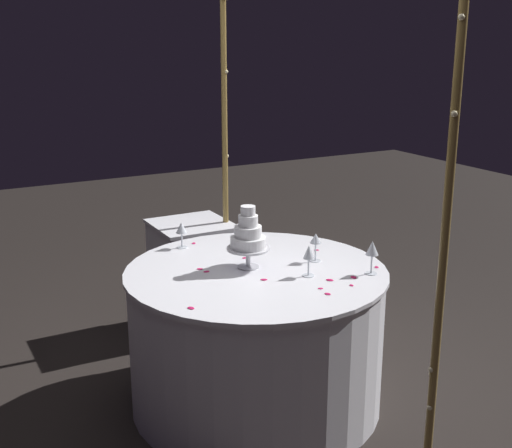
# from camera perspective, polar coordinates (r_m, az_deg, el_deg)

# --- Properties ---
(ground_plane) EXTENTS (12.00, 12.00, 0.00)m
(ground_plane) POSITION_cam_1_polar(r_m,az_deg,el_deg) (3.71, 0.00, -14.82)
(ground_plane) COLOR black
(decorative_arch) EXTENTS (2.00, 0.06, 2.13)m
(decorative_arch) POSITION_cam_1_polar(r_m,az_deg,el_deg) (3.39, 4.62, 7.28)
(decorative_arch) COLOR olive
(decorative_arch) RESTS_ON ground
(main_table) EXTENTS (1.34, 1.34, 0.75)m
(main_table) POSITION_cam_1_polar(r_m,az_deg,el_deg) (3.54, 0.00, -9.61)
(main_table) COLOR white
(main_table) RESTS_ON ground
(side_table) EXTENTS (0.49, 0.49, 0.72)m
(side_table) POSITION_cam_1_polar(r_m,az_deg,el_deg) (4.46, -5.44, -4.35)
(side_table) COLOR white
(side_table) RESTS_ON ground
(tiered_cake) EXTENTS (0.22, 0.22, 0.33)m
(tiered_cake) POSITION_cam_1_polar(r_m,az_deg,el_deg) (3.37, -0.68, -1.06)
(tiered_cake) COLOR silver
(tiered_cake) RESTS_ON main_table
(wine_glass_0) EXTENTS (0.06, 0.06, 0.17)m
(wine_glass_0) POSITION_cam_1_polar(r_m,az_deg,el_deg) (3.34, 9.91, -2.16)
(wine_glass_0) COLOR silver
(wine_glass_0) RESTS_ON main_table
(wine_glass_1) EXTENTS (0.06, 0.06, 0.15)m
(wine_glass_1) POSITION_cam_1_polar(r_m,az_deg,el_deg) (3.50, 5.13, -1.40)
(wine_glass_1) COLOR silver
(wine_glass_1) RESTS_ON main_table
(wine_glass_2) EXTENTS (0.06, 0.06, 0.16)m
(wine_glass_2) POSITION_cam_1_polar(r_m,az_deg,el_deg) (3.28, 4.54, -2.56)
(wine_glass_2) COLOR silver
(wine_glass_2) RESTS_ON main_table
(wine_glass_3) EXTENTS (0.06, 0.06, 0.15)m
(wine_glass_3) POSITION_cam_1_polar(r_m,az_deg,el_deg) (3.73, -6.39, -0.42)
(wine_glass_3) COLOR silver
(wine_glass_3) RESTS_ON main_table
(rose_petal_0) EXTENTS (0.05, 0.04, 0.00)m
(rose_petal_0) POSITION_cam_1_polar(r_m,az_deg,el_deg) (3.32, 8.35, -4.54)
(rose_petal_0) COLOR #C61951
(rose_petal_0) RESTS_ON main_table
(rose_petal_1) EXTENTS (0.03, 0.04, 0.00)m
(rose_petal_1) POSITION_cam_1_polar(r_m,az_deg,el_deg) (3.70, 5.21, -2.23)
(rose_petal_1) COLOR #C61951
(rose_petal_1) RESTS_ON main_table
(rose_petal_2) EXTENTS (0.03, 0.03, 0.00)m
(rose_petal_2) POSITION_cam_1_polar(r_m,az_deg,el_deg) (3.85, 0.34, -1.45)
(rose_petal_2) COLOR #C61951
(rose_petal_2) RESTS_ON main_table
(rose_petal_3) EXTENTS (0.03, 0.03, 0.00)m
(rose_petal_3) POSITION_cam_1_polar(r_m,az_deg,el_deg) (3.37, -4.27, -4.08)
(rose_petal_3) COLOR #C61951
(rose_petal_3) RESTS_ON main_table
(rose_petal_4) EXTENTS (0.03, 0.02, 0.00)m
(rose_petal_4) POSITION_cam_1_polar(r_m,az_deg,el_deg) (3.21, 8.18, -5.21)
(rose_petal_4) COLOR #C61951
(rose_petal_4) RESTS_ON main_table
(rose_petal_5) EXTENTS (0.02, 0.03, 0.00)m
(rose_petal_5) POSITION_cam_1_polar(r_m,az_deg,el_deg) (3.56, -0.96, -2.91)
(rose_petal_5) COLOR #C61951
(rose_petal_5) RESTS_ON main_table
(rose_petal_6) EXTENTS (0.04, 0.03, 0.00)m
(rose_petal_6) POSITION_cam_1_polar(r_m,az_deg,el_deg) (3.97, -1.62, -0.93)
(rose_petal_6) COLOR #C61951
(rose_petal_6) RESTS_ON main_table
(rose_petal_7) EXTENTS (0.04, 0.04, 0.00)m
(rose_petal_7) POSITION_cam_1_polar(r_m,az_deg,el_deg) (3.25, 0.68, -4.78)
(rose_petal_7) COLOR #C61951
(rose_petal_7) RESTS_ON main_table
(rose_petal_8) EXTENTS (0.03, 0.03, 0.00)m
(rose_petal_8) POSITION_cam_1_polar(r_m,az_deg,el_deg) (3.16, 5.54, -5.51)
(rose_petal_8) COLOR #C61951
(rose_petal_8) RESTS_ON main_table
(rose_petal_9) EXTENTS (0.04, 0.04, 0.00)m
(rose_petal_9) POSITION_cam_1_polar(r_m,az_deg,el_deg) (2.94, -5.59, -7.17)
(rose_petal_9) COLOR #C61951
(rose_petal_9) RESTS_ON main_table
(rose_petal_10) EXTENTS (0.04, 0.03, 0.00)m
(rose_petal_10) POSITION_cam_1_polar(r_m,az_deg,el_deg) (3.48, 10.28, -3.65)
(rose_petal_10) COLOR #C61951
(rose_petal_10) RESTS_ON main_table
(rose_petal_11) EXTENTS (0.04, 0.03, 0.00)m
(rose_petal_11) POSITION_cam_1_polar(r_m,az_deg,el_deg) (3.10, 6.16, -5.96)
(rose_petal_11) COLOR #C61951
(rose_petal_11) RESTS_ON main_table
(rose_petal_12) EXTENTS (0.04, 0.03, 0.00)m
(rose_petal_12) POSITION_cam_1_polar(r_m,az_deg,el_deg) (3.82, -5.36, -1.65)
(rose_petal_12) COLOR #C61951
(rose_petal_12) RESTS_ON main_table
(rose_petal_13) EXTENTS (0.05, 0.04, 0.00)m
(rose_petal_13) POSITION_cam_1_polar(r_m,az_deg,el_deg) (3.27, 6.33, -4.78)
(rose_petal_13) COLOR #C61951
(rose_petal_13) RESTS_ON main_table
(rose_petal_14) EXTENTS (0.03, 0.02, 0.00)m
(rose_petal_14) POSITION_cam_1_polar(r_m,az_deg,el_deg) (3.65, -0.65, -2.46)
(rose_petal_14) COLOR #C61951
(rose_petal_14) RESTS_ON main_table
(rose_petal_15) EXTENTS (0.04, 0.04, 0.00)m
(rose_petal_15) POSITION_cam_1_polar(r_m,az_deg,el_deg) (3.41, -4.83, -3.85)
(rose_petal_15) COLOR #C61951
(rose_petal_15) RESTS_ON main_table
(rose_petal_16) EXTENTS (0.04, 0.04, 0.00)m
(rose_petal_16) POSITION_cam_1_polar(r_m,az_deg,el_deg) (3.69, -1.17, -2.26)
(rose_petal_16) COLOR #C61951
(rose_petal_16) RESTS_ON main_table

